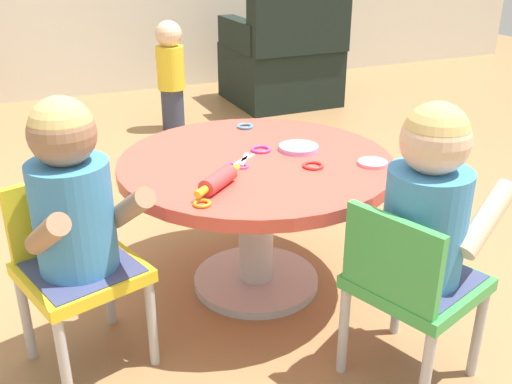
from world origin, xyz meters
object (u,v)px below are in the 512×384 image
(craft_scissors, at_px, (240,163))
(seated_child_right, at_px, (428,202))
(craft_table, at_px, (256,190))
(rolling_pin, at_px, (218,180))
(child_chair_left, at_px, (76,265))
(armchair_dark, at_px, (283,60))
(seated_child_left, at_px, (72,195))
(toddler_standing, at_px, (171,73))
(child_chair_right, at_px, (410,285))

(craft_scissors, bearing_deg, seated_child_right, -64.40)
(craft_table, distance_m, rolling_pin, 0.30)
(child_chair_left, relative_size, armchair_dark, 0.63)
(seated_child_left, distance_m, craft_scissors, 0.56)
(craft_table, xyz_separation_m, toddler_standing, (0.25, 1.86, -0.00))
(craft_table, xyz_separation_m, seated_child_left, (-0.60, -0.18, 0.17))
(armchair_dark, relative_size, rolling_pin, 4.46)
(craft_table, bearing_deg, toddler_standing, 82.29)
(craft_table, relative_size, seated_child_left, 1.76)
(rolling_pin, bearing_deg, toddler_standing, 77.59)
(craft_table, relative_size, rolling_pin, 4.69)
(rolling_pin, xyz_separation_m, craft_scissors, (0.13, 0.15, -0.02))
(toddler_standing, bearing_deg, seated_child_right, -91.01)
(toddler_standing, bearing_deg, child_chair_right, -91.88)
(craft_table, xyz_separation_m, child_chair_left, (-0.61, -0.15, -0.06))
(toddler_standing, distance_m, craft_scissors, 1.91)
(craft_table, relative_size, child_chair_left, 1.67)
(armchair_dark, bearing_deg, toddler_standing, -162.32)
(craft_table, bearing_deg, rolling_pin, -138.01)
(child_chair_right, height_order, toddler_standing, toddler_standing)
(child_chair_left, bearing_deg, craft_scissors, 12.72)
(seated_child_left, height_order, toddler_standing, seated_child_left)
(armchair_dark, height_order, craft_scissors, armchair_dark)
(seated_child_left, bearing_deg, rolling_pin, 1.14)
(seated_child_left, relative_size, toddler_standing, 0.76)
(child_chair_right, bearing_deg, seated_child_left, 151.38)
(seated_child_right, relative_size, toddler_standing, 0.76)
(seated_child_left, bearing_deg, craft_scissors, 16.80)
(child_chair_left, relative_size, craft_scissors, 4.04)
(craft_table, xyz_separation_m, seated_child_right, (0.21, -0.59, 0.17))
(seated_child_left, distance_m, rolling_pin, 0.40)
(seated_child_left, xyz_separation_m, armchair_dark, (1.76, 2.33, -0.22))
(armchair_dark, bearing_deg, child_chair_right, -109.85)
(child_chair_right, relative_size, armchair_dark, 0.63)
(child_chair_left, distance_m, craft_scissors, 0.59)
(craft_table, height_order, toddler_standing, toddler_standing)
(seated_child_left, height_order, rolling_pin, seated_child_left)
(child_chair_left, bearing_deg, craft_table, 13.48)
(seated_child_left, xyz_separation_m, child_chair_right, (0.77, -0.42, -0.23))
(child_chair_left, relative_size, seated_child_left, 1.05)
(seated_child_right, distance_m, armchair_dark, 2.91)
(seated_child_left, xyz_separation_m, rolling_pin, (0.40, 0.01, -0.03))
(craft_table, distance_m, child_chair_left, 0.63)
(craft_table, distance_m, child_chair_right, 0.63)
(child_chair_left, distance_m, armchair_dark, 2.90)
(craft_table, distance_m, toddler_standing, 1.87)
(craft_table, xyz_separation_m, armchair_dark, (1.16, 2.15, -0.06))
(seated_child_left, height_order, child_chair_right, seated_child_left)
(child_chair_left, bearing_deg, seated_child_right, -28.54)
(rolling_pin, bearing_deg, child_chair_right, -49.43)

